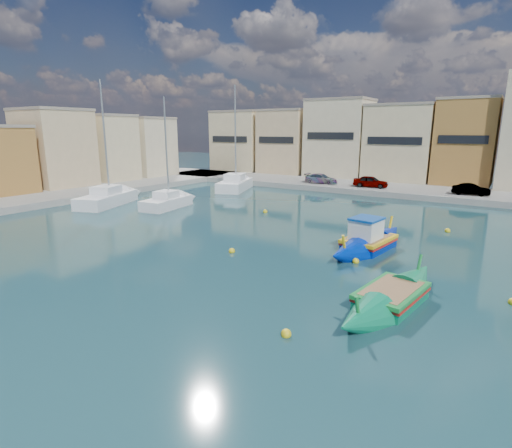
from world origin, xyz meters
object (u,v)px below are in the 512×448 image
Objects in this scene: yacht_north at (239,183)px; yacht_mid at (119,197)px; yacht_midnorth at (177,201)px; luzzu_blue_cabin at (368,243)px; luzzu_blue_south at (391,298)px.

yacht_north reaches higher than yacht_mid.
luzzu_blue_cabin is at bearing -12.08° from yacht_midnorth.
yacht_north is (-24.24, 23.55, 0.25)m from luzzu_blue_south.
yacht_midnorth is at bearing 15.52° from yacht_mid.
luzzu_blue_cabin is at bearing -5.54° from yacht_mid.
yacht_midnorth is 6.28m from yacht_mid.
yacht_midnorth is (1.69, -12.43, -0.09)m from yacht_north.
luzzu_blue_south is at bearing -26.25° from yacht_midnorth.
yacht_north is 12.55m from yacht_midnorth.
yacht_mid is at bearing -107.17° from yacht_north.
yacht_midnorth is (-19.38, 4.15, 0.04)m from luzzu_blue_cabin.
luzzu_blue_cabin is 0.72× the size of yacht_mid.
luzzu_blue_cabin is at bearing 114.45° from luzzu_blue_south.
luzzu_blue_south is 25.15m from yacht_midnorth.
yacht_north reaches higher than yacht_midnorth.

